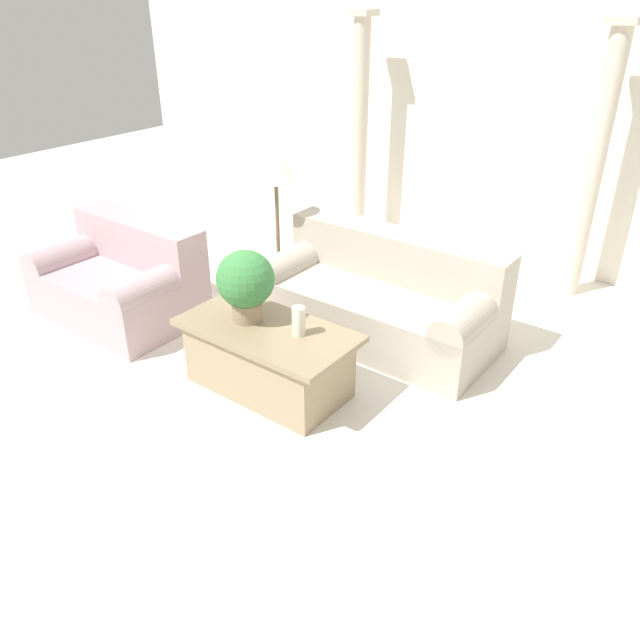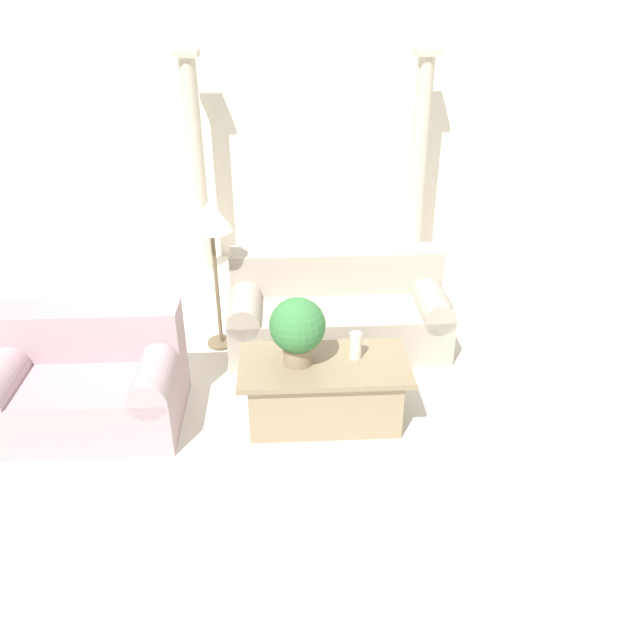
{
  "view_description": "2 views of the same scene",
  "coord_description": "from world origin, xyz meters",
  "px_view_note": "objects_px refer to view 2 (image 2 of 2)",
  "views": [
    {
      "loc": [
        2.43,
        -3.21,
        2.58
      ],
      "look_at": [
        0.07,
        -0.08,
        0.45
      ],
      "focal_mm": 35.0,
      "sensor_mm": 36.0,
      "label": 1
    },
    {
      "loc": [
        -0.34,
        -4.3,
        2.93
      ],
      "look_at": [
        -0.11,
        0.07,
        0.56
      ],
      "focal_mm": 35.0,
      "sensor_mm": 36.0,
      "label": 2
    }
  ],
  "objects_px": {
    "potted_plant": "(297,328)",
    "sofa_long": "(338,309)",
    "coffee_table": "(324,390)",
    "loveseat": "(87,380)",
    "floor_lamp": "(211,226)"
  },
  "relations": [
    {
      "from": "floor_lamp",
      "to": "loveseat",
      "type": "bearing_deg",
      "value": -130.22
    },
    {
      "from": "sofa_long",
      "to": "coffee_table",
      "type": "height_order",
      "value": "sofa_long"
    },
    {
      "from": "sofa_long",
      "to": "potted_plant",
      "type": "distance_m",
      "value": 1.29
    },
    {
      "from": "coffee_table",
      "to": "floor_lamp",
      "type": "bearing_deg",
      "value": 127.32
    },
    {
      "from": "sofa_long",
      "to": "coffee_table",
      "type": "bearing_deg",
      "value": -99.4
    },
    {
      "from": "sofa_long",
      "to": "loveseat",
      "type": "xyz_separation_m",
      "value": [
        -1.95,
        -1.05,
        0.01
      ]
    },
    {
      "from": "loveseat",
      "to": "floor_lamp",
      "type": "distance_m",
      "value": 1.59
    },
    {
      "from": "loveseat",
      "to": "potted_plant",
      "type": "xyz_separation_m",
      "value": [
        1.57,
        -0.1,
        0.45
      ]
    },
    {
      "from": "sofa_long",
      "to": "potted_plant",
      "type": "relative_size",
      "value": 3.79
    },
    {
      "from": "coffee_table",
      "to": "potted_plant",
      "type": "relative_size",
      "value": 2.46
    },
    {
      "from": "coffee_table",
      "to": "floor_lamp",
      "type": "xyz_separation_m",
      "value": [
        -0.88,
        1.15,
        0.89
      ]
    },
    {
      "from": "loveseat",
      "to": "sofa_long",
      "type": "bearing_deg",
      "value": 28.27
    },
    {
      "from": "sofa_long",
      "to": "floor_lamp",
      "type": "relative_size",
      "value": 1.4
    },
    {
      "from": "potted_plant",
      "to": "sofa_long",
      "type": "bearing_deg",
      "value": 71.57
    },
    {
      "from": "coffee_table",
      "to": "potted_plant",
      "type": "xyz_separation_m",
      "value": [
        -0.19,
        0.01,
        0.53
      ]
    }
  ]
}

